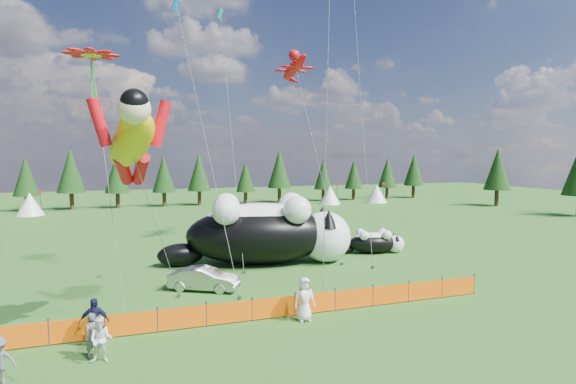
{
  "coord_description": "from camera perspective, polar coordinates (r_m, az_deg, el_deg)",
  "views": [
    {
      "loc": [
        -5.71,
        -21.72,
        7.25
      ],
      "look_at": [
        3.05,
        4.0,
        5.07
      ],
      "focal_mm": 28.0,
      "sensor_mm": 36.0,
      "label": 1
    }
  ],
  "objects": [
    {
      "name": "ground",
      "position": [
        23.6,
        -4.0,
        -13.32
      ],
      "size": [
        160.0,
        160.0,
        0.0
      ],
      "primitive_type": "plane",
      "color": "#0C3309",
      "rests_on": "ground"
    },
    {
      "name": "safety_fence",
      "position": [
        20.7,
        -1.81,
        -14.45
      ],
      "size": [
        22.06,
        0.06,
        1.1
      ],
      "color": "#262626",
      "rests_on": "ground"
    },
    {
      "name": "tree_line",
      "position": [
        67.04,
        -13.91,
        1.67
      ],
      "size": [
        90.0,
        4.0,
        8.0
      ],
      "primitive_type": null,
      "color": "black",
      "rests_on": "ground"
    },
    {
      "name": "festival_tents",
      "position": [
        64.2,
        -3.65,
        -0.65
      ],
      "size": [
        50.0,
        3.2,
        2.8
      ],
      "primitive_type": null,
      "color": "white",
      "rests_on": "ground"
    },
    {
      "name": "cat_large",
      "position": [
        30.34,
        -2.62,
        -4.94
      ],
      "size": [
        12.91,
        6.36,
        4.69
      ],
      "rotation": [
        0.0,
        0.0,
        -0.2
      ],
      "color": "black",
      "rests_on": "ground"
    },
    {
      "name": "cat_small",
      "position": [
        34.4,
        11.08,
        -6.23
      ],
      "size": [
        4.87,
        2.52,
        1.78
      ],
      "rotation": [
        0.0,
        0.0,
        -0.23
      ],
      "color": "black",
      "rests_on": "ground"
    },
    {
      "name": "car",
      "position": [
        25.14,
        -10.61,
        -10.79
      ],
      "size": [
        3.95,
        2.95,
        1.24
      ],
      "primitive_type": "imported",
      "rotation": [
        0.0,
        0.0,
        1.08
      ],
      "color": "#B1B0B5",
      "rests_on": "ground"
    },
    {
      "name": "spectator_a",
      "position": [
        18.36,
        -23.52,
        -16.34
      ],
      "size": [
        0.7,
        0.62,
        1.62
      ],
      "primitive_type": "imported",
      "rotation": [
        0.0,
        0.0,
        0.49
      ],
      "color": "#525257",
      "rests_on": "ground"
    },
    {
      "name": "spectator_b",
      "position": [
        17.84,
        -22.67,
        -16.94
      ],
      "size": [
        0.88,
        0.65,
        1.63
      ],
      "primitive_type": "imported",
      "rotation": [
        0.0,
        0.0,
        -0.26
      ],
      "color": "white",
      "rests_on": "ground"
    },
    {
      "name": "spectator_c",
      "position": [
        19.25,
        -23.41,
        -14.94
      ],
      "size": [
        1.17,
        0.71,
        1.88
      ],
      "primitive_type": "imported",
      "rotation": [
        0.0,
        0.0,
        -0.13
      ],
      "color": "#141537",
      "rests_on": "ground"
    },
    {
      "name": "spectator_e",
      "position": [
        20.32,
        2.09,
        -13.43
      ],
      "size": [
        0.97,
        0.66,
        1.94
      ],
      "primitive_type": "imported",
      "rotation": [
        0.0,
        0.0,
        -0.05
      ],
      "color": "white",
      "rests_on": "ground"
    },
    {
      "name": "superhero_kite",
      "position": [
        19.23,
        -19.28,
        6.01
      ],
      "size": [
        5.52,
        6.92,
        10.52
      ],
      "color": "#E6B00C",
      "rests_on": "ground"
    },
    {
      "name": "gecko_kite",
      "position": [
        39.2,
        0.82,
        15.49
      ],
      "size": [
        3.53,
        12.7,
        17.37
      ],
      "color": "red",
      "rests_on": "ground"
    },
    {
      "name": "flower_kite",
      "position": [
        26.03,
        -23.69,
        15.37
      ],
      "size": [
        3.13,
        7.65,
        13.78
      ],
      "color": "red",
      "rests_on": "ground"
    },
    {
      "name": "diamond_kite_a",
      "position": [
        28.0,
        -13.61,
        20.46
      ],
      "size": [
        2.85,
        5.74,
        16.97
      ],
      "color": "#0C5DB9",
      "rests_on": "ground"
    },
    {
      "name": "diamond_kite_c",
      "position": [
        23.9,
        5.24,
        22.1
      ],
      "size": [
        1.29,
        2.19,
        16.13
      ],
      "color": "#0C5DB9",
      "rests_on": "ground"
    },
    {
      "name": "diamond_kite_d",
      "position": [
        35.34,
        -8.43,
        19.88
      ],
      "size": [
        0.69,
        7.8,
        19.1
      ],
      "color": "#0C9284",
      "rests_on": "ground"
    }
  ]
}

